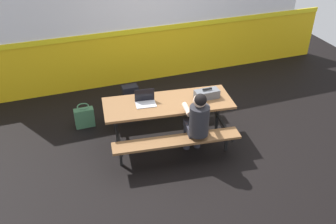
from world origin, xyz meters
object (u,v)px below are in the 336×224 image
at_px(backpack_dark, 130,96).
at_px(laptop_silver, 145,101).
at_px(picnic_table_main, 168,111).
at_px(tote_bag_bright, 84,117).
at_px(student_nearer, 198,120).
at_px(toolbox_grey, 207,94).

bearing_deg(backpack_dark, laptop_silver, -91.20).
height_order(picnic_table_main, backpack_dark, picnic_table_main).
relative_size(picnic_table_main, backpack_dark, 4.90).
relative_size(laptop_silver, tote_bag_bright, 0.80).
distance_m(laptop_silver, backpack_dark, 1.32).
xyz_separation_m(student_nearer, toolbox_grey, (0.38, 0.52, 0.10)).
bearing_deg(laptop_silver, backpack_dark, 88.80).
relative_size(toolbox_grey, backpack_dark, 0.91).
relative_size(picnic_table_main, toolbox_grey, 5.39).
distance_m(picnic_table_main, backpack_dark, 1.36).
bearing_deg(backpack_dark, tote_bag_bright, -156.34).
distance_m(student_nearer, tote_bag_bright, 2.18).
relative_size(toolbox_grey, tote_bag_bright, 0.93).
xyz_separation_m(laptop_silver, tote_bag_bright, (-0.92, 0.77, -0.59)).
xyz_separation_m(picnic_table_main, tote_bag_bright, (-1.28, 0.85, -0.39)).
distance_m(picnic_table_main, toolbox_grey, 0.69).
height_order(picnic_table_main, laptop_silver, laptop_silver).
bearing_deg(backpack_dark, picnic_table_main, -75.35).
xyz_separation_m(picnic_table_main, student_nearer, (0.27, -0.59, 0.13)).
bearing_deg(student_nearer, laptop_silver, 132.94).
xyz_separation_m(picnic_table_main, backpack_dark, (-0.33, 1.27, -0.36)).
relative_size(picnic_table_main, tote_bag_bright, 5.01).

